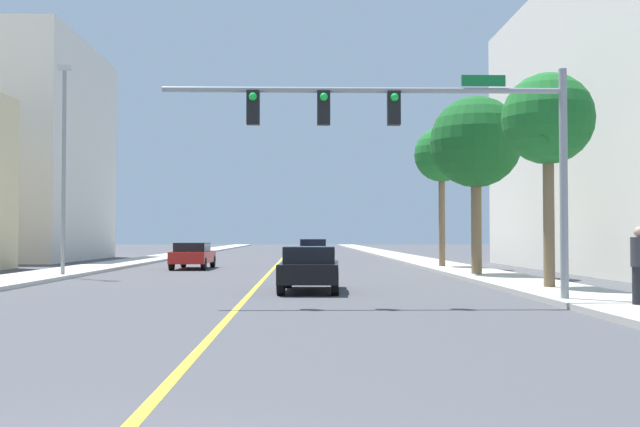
{
  "coord_description": "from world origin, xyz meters",
  "views": [
    {
      "loc": [
        1.54,
        -4.2,
        1.7
      ],
      "look_at": [
        2.16,
        22.62,
        2.5
      ],
      "focal_mm": 41.52,
      "sensor_mm": 36.0,
      "label": 1
    }
  ],
  "objects_px": {
    "street_lamp": "(64,159)",
    "car_black": "(310,268)",
    "traffic_signal_mast": "(423,128)",
    "palm_near": "(548,121)",
    "palm_mid": "(476,143)",
    "pedestrian": "(639,266)",
    "car_blue": "(313,250)",
    "palm_far": "(442,156)",
    "car_red": "(193,255)"
  },
  "relations": [
    {
      "from": "street_lamp",
      "to": "car_black",
      "type": "xyz_separation_m",
      "value": [
        9.86,
        -7.4,
        -4.09
      ]
    },
    {
      "from": "traffic_signal_mast",
      "to": "palm_near",
      "type": "xyz_separation_m",
      "value": [
        4.5,
        4.1,
        0.83
      ]
    },
    {
      "from": "street_lamp",
      "to": "palm_near",
      "type": "distance_m",
      "value": 18.76
    },
    {
      "from": "palm_near",
      "to": "car_black",
      "type": "bearing_deg",
      "value": 177.84
    },
    {
      "from": "palm_mid",
      "to": "pedestrian",
      "type": "distance_m",
      "value": 14.11
    },
    {
      "from": "traffic_signal_mast",
      "to": "car_blue",
      "type": "relative_size",
      "value": 2.46
    },
    {
      "from": "palm_near",
      "to": "palm_far",
      "type": "xyz_separation_m",
      "value": [
        -0.38,
        15.21,
        0.57
      ]
    },
    {
      "from": "car_black",
      "to": "street_lamp",
      "type": "bearing_deg",
      "value": 145.78
    },
    {
      "from": "palm_near",
      "to": "car_blue",
      "type": "distance_m",
      "value": 25.95
    },
    {
      "from": "car_black",
      "to": "car_blue",
      "type": "bearing_deg",
      "value": 91.73
    },
    {
      "from": "car_blue",
      "to": "car_red",
      "type": "relative_size",
      "value": 0.9
    },
    {
      "from": "street_lamp",
      "to": "car_red",
      "type": "relative_size",
      "value": 1.87
    },
    {
      "from": "palm_mid",
      "to": "car_red",
      "type": "relative_size",
      "value": 1.6
    },
    {
      "from": "traffic_signal_mast",
      "to": "street_lamp",
      "type": "height_order",
      "value": "street_lamp"
    },
    {
      "from": "palm_far",
      "to": "pedestrian",
      "type": "relative_size",
      "value": 4.07
    },
    {
      "from": "car_blue",
      "to": "palm_near",
      "type": "bearing_deg",
      "value": -75.4
    },
    {
      "from": "car_black",
      "to": "pedestrian",
      "type": "relative_size",
      "value": 2.46
    },
    {
      "from": "palm_near",
      "to": "palm_mid",
      "type": "distance_m",
      "value": 7.62
    },
    {
      "from": "street_lamp",
      "to": "car_blue",
      "type": "distance_m",
      "value": 20.22
    },
    {
      "from": "car_black",
      "to": "pedestrian",
      "type": "bearing_deg",
      "value": -36.71
    },
    {
      "from": "palm_far",
      "to": "car_blue",
      "type": "distance_m",
      "value": 12.48
    },
    {
      "from": "pedestrian",
      "to": "traffic_signal_mast",
      "type": "bearing_deg",
      "value": 40.64
    },
    {
      "from": "traffic_signal_mast",
      "to": "car_red",
      "type": "relative_size",
      "value": 2.23
    },
    {
      "from": "traffic_signal_mast",
      "to": "car_black",
      "type": "xyz_separation_m",
      "value": [
        -2.76,
        4.38,
        -3.65
      ]
    },
    {
      "from": "palm_near",
      "to": "car_red",
      "type": "height_order",
      "value": "palm_near"
    },
    {
      "from": "street_lamp",
      "to": "pedestrian",
      "type": "distance_m",
      "value": 22.18
    },
    {
      "from": "traffic_signal_mast",
      "to": "palm_mid",
      "type": "height_order",
      "value": "palm_mid"
    },
    {
      "from": "pedestrian",
      "to": "car_blue",
      "type": "bearing_deg",
      "value": -16.56
    },
    {
      "from": "palm_near",
      "to": "pedestrian",
      "type": "xyz_separation_m",
      "value": [
        0.11,
        -5.77,
        -4.17
      ]
    },
    {
      "from": "car_blue",
      "to": "car_black",
      "type": "height_order",
      "value": "car_blue"
    },
    {
      "from": "traffic_signal_mast",
      "to": "palm_near",
      "type": "relative_size",
      "value": 1.54
    },
    {
      "from": "car_red",
      "to": "car_blue",
      "type": "bearing_deg",
      "value": 55.85
    },
    {
      "from": "palm_far",
      "to": "car_black",
      "type": "xyz_separation_m",
      "value": [
        -6.87,
        -14.93,
        -5.06
      ]
    },
    {
      "from": "palm_mid",
      "to": "car_red",
      "type": "distance_m",
      "value": 15.72
    },
    {
      "from": "street_lamp",
      "to": "car_red",
      "type": "xyz_separation_m",
      "value": [
        4.03,
        7.94,
        -4.09
      ]
    },
    {
      "from": "street_lamp",
      "to": "palm_far",
      "type": "height_order",
      "value": "street_lamp"
    },
    {
      "from": "palm_mid",
      "to": "car_black",
      "type": "height_order",
      "value": "palm_mid"
    },
    {
      "from": "traffic_signal_mast",
      "to": "pedestrian",
      "type": "bearing_deg",
      "value": -19.89
    },
    {
      "from": "street_lamp",
      "to": "palm_far",
      "type": "bearing_deg",
      "value": 24.24
    },
    {
      "from": "car_black",
      "to": "palm_far",
      "type": "bearing_deg",
      "value": 67.96
    },
    {
      "from": "palm_near",
      "to": "car_red",
      "type": "bearing_deg",
      "value": 129.96
    },
    {
      "from": "traffic_signal_mast",
      "to": "palm_far",
      "type": "bearing_deg",
      "value": 77.98
    },
    {
      "from": "traffic_signal_mast",
      "to": "palm_far",
      "type": "height_order",
      "value": "palm_far"
    },
    {
      "from": "street_lamp",
      "to": "car_black",
      "type": "relative_size",
      "value": 1.97
    },
    {
      "from": "car_red",
      "to": "pedestrian",
      "type": "xyz_separation_m",
      "value": [
        13.2,
        -21.38,
        0.31
      ]
    },
    {
      "from": "street_lamp",
      "to": "car_red",
      "type": "height_order",
      "value": "street_lamp"
    },
    {
      "from": "palm_near",
      "to": "pedestrian",
      "type": "distance_m",
      "value": 7.12
    },
    {
      "from": "car_red",
      "to": "traffic_signal_mast",
      "type": "bearing_deg",
      "value": -66.0
    },
    {
      "from": "traffic_signal_mast",
      "to": "car_red",
      "type": "bearing_deg",
      "value": 113.53
    },
    {
      "from": "street_lamp",
      "to": "pedestrian",
      "type": "relative_size",
      "value": 4.84
    }
  ]
}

